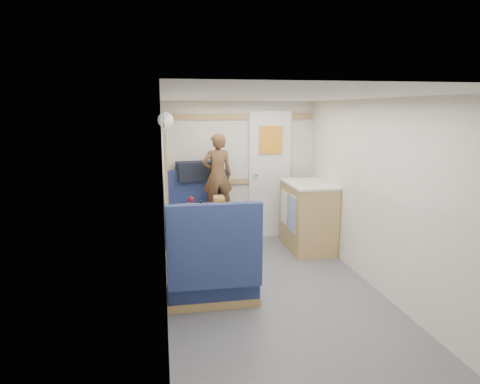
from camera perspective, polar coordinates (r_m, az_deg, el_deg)
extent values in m
plane|color=#515156|center=(4.41, 5.30, -14.46)|extent=(4.50, 4.50, 0.00)
plane|color=silver|center=(3.98, 5.82, 12.52)|extent=(4.50, 4.50, 0.00)
cube|color=silver|center=(6.24, -0.10, 2.82)|extent=(2.20, 0.02, 2.00)
cube|color=silver|center=(3.93, -10.10, -2.29)|extent=(0.02, 4.50, 2.00)
cube|color=silver|center=(4.50, 19.15, -1.03)|extent=(0.02, 4.50, 2.00)
cube|color=#9C8046|center=(6.24, -0.07, 1.44)|extent=(2.15, 0.02, 0.08)
cube|color=#9C8046|center=(6.15, -0.07, 10.01)|extent=(2.15, 0.02, 0.08)
cube|color=#B0B79B|center=(4.87, -10.06, 3.28)|extent=(0.04, 1.30, 0.72)
cube|color=white|center=(6.31, 3.98, 2.26)|extent=(0.62, 0.04, 1.86)
cube|color=orange|center=(6.22, 4.11, 6.95)|extent=(0.34, 0.03, 0.40)
cylinder|color=silver|center=(6.21, 2.12, 2.32)|extent=(0.04, 0.10, 0.04)
cube|color=white|center=(4.99, -4.90, -2.83)|extent=(0.62, 0.92, 0.04)
cylinder|color=silver|center=(5.08, -4.83, -6.66)|extent=(0.08, 0.08, 0.66)
cylinder|color=silver|center=(5.20, -4.77, -10.18)|extent=(0.36, 0.36, 0.03)
cube|color=#18224F|center=(5.88, -5.58, -5.47)|extent=(0.88, 0.50, 0.45)
cube|color=#18224F|center=(6.05, -5.88, -0.86)|extent=(0.88, 0.10, 0.80)
cube|color=#9C8046|center=(5.94, -5.54, -7.18)|extent=(0.90, 0.52, 0.08)
cube|color=#18224F|center=(4.38, -3.76, -11.38)|extent=(0.88, 0.50, 0.45)
cube|color=#18224F|center=(3.97, -3.36, -7.23)|extent=(0.88, 0.10, 0.80)
cube|color=#9C8046|center=(4.45, -3.73, -13.58)|extent=(0.90, 0.52, 0.08)
cube|color=#9C8046|center=(6.05, -5.95, 1.35)|extent=(0.90, 0.14, 0.04)
sphere|color=white|center=(5.67, -9.89, 9.45)|extent=(0.20, 0.20, 0.20)
cube|color=#9C8046|center=(5.89, 9.03, -3.28)|extent=(0.54, 0.90, 0.90)
cube|color=silver|center=(5.79, 9.16, 1.09)|extent=(0.56, 0.92, 0.03)
cube|color=#5972B2|center=(5.61, 6.96, -2.88)|extent=(0.01, 0.30, 0.48)
cube|color=silver|center=(5.94, 5.93, -2.06)|extent=(0.01, 0.28, 0.44)
imported|color=brown|center=(5.75, -3.03, 2.24)|extent=(0.44, 0.32, 1.13)
cube|color=black|center=(6.02, -5.78, 2.79)|extent=(0.59, 0.34, 0.27)
cube|color=white|center=(4.66, -2.05, -3.43)|extent=(0.31, 0.37, 0.02)
sphere|color=orange|center=(4.71, -3.29, -2.69)|extent=(0.08, 0.08, 0.08)
cube|color=#E9D587|center=(4.72, -3.64, -2.92)|extent=(0.12, 0.10, 0.04)
cylinder|color=white|center=(5.04, -6.51, -2.45)|extent=(0.06, 0.06, 0.01)
cylinder|color=white|center=(5.03, -6.53, -1.88)|extent=(0.01, 0.01, 0.10)
sphere|color=#4C0814|center=(5.01, -6.55, -1.04)|extent=(0.08, 0.08, 0.08)
cylinder|color=white|center=(4.76, -5.99, -2.65)|extent=(0.06, 0.06, 0.10)
cylinder|color=white|center=(4.92, -4.53, -2.14)|extent=(0.07, 0.07, 0.11)
cylinder|color=brown|center=(5.10, -2.51, -1.65)|extent=(0.07, 0.07, 0.11)
cylinder|color=black|center=(5.09, -5.26, -1.77)|extent=(0.04, 0.04, 0.10)
cylinder|color=white|center=(4.91, -5.19, -2.31)|extent=(0.03, 0.03, 0.08)
cube|color=olive|center=(5.31, -2.82, -1.18)|extent=(0.14, 0.25, 0.10)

